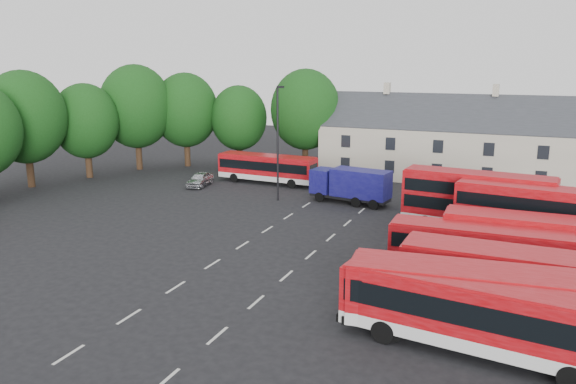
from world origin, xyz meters
name	(u,v)px	position (x,y,z in m)	size (l,w,h in m)	color
ground	(228,254)	(0.00, 0.00, 0.00)	(140.00, 140.00, 0.00)	black
lane_markings	(276,250)	(2.50, 2.00, 0.01)	(5.15, 33.80, 0.01)	beige
treeline	(145,115)	(-20.74, 19.36, 6.68)	(29.92, 32.59, 12.01)	black
terrace_houses	(491,146)	(14.00, 30.00, 3.86)	(35.70, 7.13, 10.06)	beige
bus_row_a	(479,309)	(16.02, -6.92, 2.00)	(12.03, 4.08, 3.33)	silver
bus_row_b	(484,298)	(16.15, -5.72, 2.04)	(12.22, 4.02, 3.39)	silver
bus_row_c	(523,278)	(17.68, -2.27, 1.98)	(11.72, 2.91, 3.30)	silver
bus_row_d	(479,246)	(15.21, 2.77, 1.74)	(10.27, 2.59, 2.89)	silver
bus_row_e	(541,238)	(18.56, 5.22, 1.92)	(11.36, 2.87, 3.20)	silver
bus_dd_south	(534,212)	(18.12, 9.56, 2.37)	(10.34, 3.46, 4.16)	silver
bus_dd_north	(477,198)	(14.29, 11.87, 2.49)	(10.86, 3.48, 4.37)	silver
bus_north	(267,166)	(-7.00, 20.84, 1.76)	(10.47, 2.88, 2.93)	silver
box_truck	(351,184)	(3.40, 16.15, 1.74)	(7.32, 3.20, 3.10)	black
silver_car	(200,179)	(-12.65, 16.93, 0.70)	(1.66, 4.12, 1.40)	#ACAEB4
lamppost	(278,141)	(-2.95, 14.56, 5.45)	(0.71, 0.33, 10.21)	black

